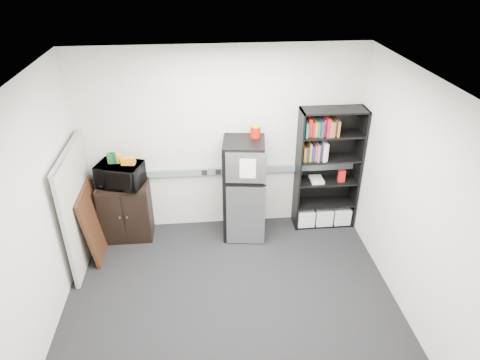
{
  "coord_description": "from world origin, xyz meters",
  "views": [
    {
      "loc": [
        -0.25,
        -3.76,
        3.83
      ],
      "look_at": [
        0.19,
        0.9,
        1.2
      ],
      "focal_mm": 32.0,
      "sensor_mm": 36.0,
      "label": 1
    }
  ],
  "objects": [
    {
      "name": "cubicle_partition",
      "position": [
        -1.9,
        1.08,
        0.81
      ],
      "size": [
        0.06,
        1.3,
        1.62
      ],
      "color": "#A6A293",
      "rests_on": "floor"
    },
    {
      "name": "snack_bag",
      "position": [
        -1.26,
        1.47,
        1.25
      ],
      "size": [
        0.19,
        0.12,
        0.1
      ],
      "primitive_type": "cube",
      "rotation": [
        0.0,
        0.0,
        -0.09
      ],
      "color": "orange",
      "rests_on": "microwave"
    },
    {
      "name": "wall_note",
      "position": [
        -0.35,
        1.74,
        1.55
      ],
      "size": [
        0.14,
        0.0,
        0.1
      ],
      "primitive_type": "cube",
      "color": "white",
      "rests_on": "wall_back"
    },
    {
      "name": "framed_poster",
      "position": [
        -1.77,
        1.16,
        0.5
      ],
      "size": [
        0.18,
        0.78,
        0.99
      ],
      "rotation": [
        0.0,
        -0.14,
        0.0
      ],
      "color": "#32180D",
      "rests_on": "floor"
    },
    {
      "name": "bookshelf",
      "position": [
        1.53,
        1.57,
        0.91
      ],
      "size": [
        0.9,
        0.34,
        1.85
      ],
      "color": "black",
      "rests_on": "floor"
    },
    {
      "name": "snack_box_a",
      "position": [
        -1.5,
        1.52,
        1.28
      ],
      "size": [
        0.07,
        0.06,
        0.15
      ],
      "primitive_type": "cube",
      "rotation": [
        0.0,
        0.0,
        -0.1
      ],
      "color": "#18571B",
      "rests_on": "microwave"
    },
    {
      "name": "wall_back",
      "position": [
        0.0,
        1.75,
        1.35
      ],
      "size": [
        4.0,
        0.02,
        2.7
      ],
      "primitive_type": "cube",
      "color": "silver",
      "rests_on": "floor"
    },
    {
      "name": "electrical_raceway",
      "position": [
        0.0,
        1.72,
        0.9
      ],
      "size": [
        3.92,
        0.05,
        0.1
      ],
      "primitive_type": "cube",
      "color": "slate",
      "rests_on": "wall_back"
    },
    {
      "name": "wall_left",
      "position": [
        -2.0,
        0.0,
        1.35
      ],
      "size": [
        0.02,
        3.5,
        2.7
      ],
      "primitive_type": "cube",
      "color": "silver",
      "rests_on": "floor"
    },
    {
      "name": "wall_right",
      "position": [
        2.0,
        0.0,
        1.35
      ],
      "size": [
        0.02,
        3.5,
        2.7
      ],
      "primitive_type": "cube",
      "color": "silver",
      "rests_on": "floor"
    },
    {
      "name": "ceiling",
      "position": [
        0.0,
        0.0,
        2.7
      ],
      "size": [
        4.0,
        3.5,
        0.02
      ],
      "primitive_type": "cube",
      "color": "white",
      "rests_on": "wall_back"
    },
    {
      "name": "coffee_can",
      "position": [
        0.46,
        1.55,
        1.59
      ],
      "size": [
        0.14,
        0.14,
        0.19
      ],
      "color": "#AF1408",
      "rests_on": "refrigerator"
    },
    {
      "name": "microwave",
      "position": [
        -1.4,
        1.48,
        1.04
      ],
      "size": [
        0.68,
        0.55,
        0.33
      ],
      "primitive_type": "imported",
      "rotation": [
        0.0,
        0.0,
        -0.3
      ],
      "color": "black",
      "rests_on": "cabinet"
    },
    {
      "name": "snack_box_b",
      "position": [
        -1.45,
        1.52,
        1.28
      ],
      "size": [
        0.07,
        0.05,
        0.15
      ],
      "primitive_type": "cube",
      "rotation": [
        0.0,
        0.0,
        -0.05
      ],
      "color": "#0C3722",
      "rests_on": "microwave"
    },
    {
      "name": "refrigerator",
      "position": [
        0.29,
        1.42,
        0.75
      ],
      "size": [
        0.63,
        0.65,
        1.49
      ],
      "rotation": [
        0.0,
        0.0,
        -0.13
      ],
      "color": "black",
      "rests_on": "floor"
    },
    {
      "name": "floor",
      "position": [
        0.0,
        0.0,
        0.0
      ],
      "size": [
        4.0,
        4.0,
        0.0
      ],
      "primitive_type": "plane",
      "color": "black",
      "rests_on": "ground"
    },
    {
      "name": "cabinet",
      "position": [
        -1.4,
        1.5,
        0.44
      ],
      "size": [
        0.7,
        0.47,
        0.87
      ],
      "color": "black",
      "rests_on": "floor"
    },
    {
      "name": "snack_box_c",
      "position": [
        -1.4,
        1.52,
        1.27
      ],
      "size": [
        0.08,
        0.07,
        0.14
      ],
      "primitive_type": "cube",
      "rotation": [
        0.0,
        0.0,
        -0.33
      ],
      "color": "orange",
      "rests_on": "microwave"
    }
  ]
}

